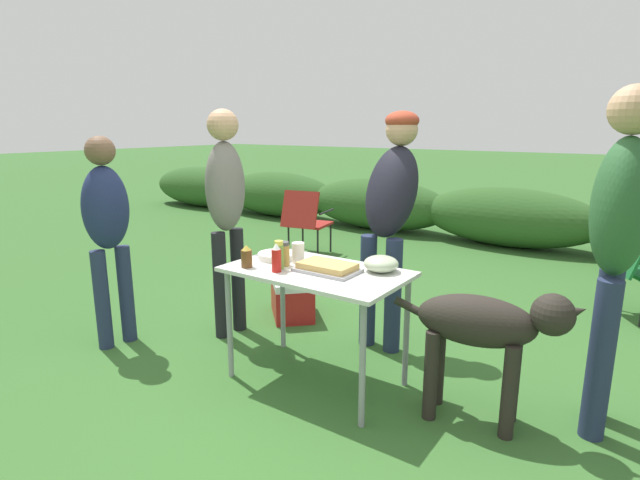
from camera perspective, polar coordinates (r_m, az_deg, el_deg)
The scene contains 18 objects.
ground_plane at distance 3.33m, azimuth -0.41°, elevation -15.70°, with size 60.00×60.00×0.00m, color #336028.
shrub_hedge at distance 7.18m, azimuth 20.71°, elevation 2.47°, with size 14.40×0.90×0.79m.
folding_table at distance 3.07m, azimuth -0.43°, elevation -4.78°, with size 1.10×0.64×0.74m.
food_tray at distance 3.00m, azimuth 0.83°, elevation -3.18°, with size 0.37×0.24×0.06m.
plate_stack at distance 3.30m, azimuth -5.00°, elevation -1.81°, with size 0.24×0.24×0.04m, color white.
mixing_bowl at distance 3.02m, azimuth 6.99°, elevation -2.70°, with size 0.21×0.21×0.10m, color #ADBC99.
paper_cup_stack at distance 3.18m, azimuth -2.51°, elevation -1.47°, with size 0.08×0.08×0.13m, color white.
beer_bottle at distance 3.11m, azimuth -8.39°, elevation -1.91°, with size 0.07×0.07×0.14m.
spice_jar at distance 3.12m, azimuth -4.18°, elevation -1.61°, with size 0.07×0.07×0.15m.
ketchup_bottle at distance 2.99m, azimuth -5.00°, elevation -2.09°, with size 0.06×0.06×0.18m.
relish_jar at distance 3.05m, azimuth -4.71°, elevation -1.75°, with size 0.06×0.06×0.18m.
standing_person_in_olive_jacket at distance 3.60m, azimuth 8.11°, elevation 4.37°, with size 0.38×0.51×1.70m.
standing_person_with_beanie at distance 3.79m, azimuth -10.71°, elevation 4.50°, with size 0.26×0.34×1.72m.
standing_person_in_dark_puffer at distance 3.85m, azimuth -23.16°, elevation 1.85°, with size 0.28×0.36×1.53m.
standing_person_in_red_jacket at distance 2.89m, azimuth 30.91°, elevation 0.81°, with size 0.30×0.40×1.79m.
dog at distance 2.83m, azimuth 18.49°, elevation -9.66°, with size 0.99×0.37×0.79m.
camp_chair_near_hedge at distance 6.17m, azimuth -1.61°, elevation 2.40°, with size 0.57×0.66×0.83m.
cooler_box at distance 4.29m, azimuth -3.21°, elevation -6.49°, with size 0.57×0.57×0.34m.
Camera 1 is at (1.69, -2.39, 1.60)m, focal length 28.00 mm.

